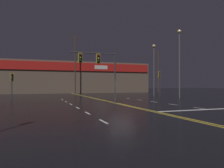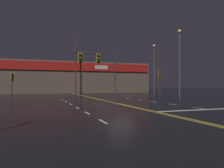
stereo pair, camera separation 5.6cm
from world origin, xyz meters
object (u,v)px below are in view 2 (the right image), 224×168
(traffic_signal_median, at_px, (97,63))
(streetlight_near_left, at_px, (154,63))
(traffic_signal_corner_northwest, at_px, (12,80))
(streetlight_near_right, at_px, (180,55))
(traffic_signal_corner_northeast, at_px, (160,78))

(traffic_signal_median, height_order, streetlight_near_left, streetlight_near_left)
(traffic_signal_corner_northwest, xyz_separation_m, streetlight_near_left, (22.38, 4.20, 3.34))
(traffic_signal_corner_northwest, bearing_deg, streetlight_near_right, -7.35)
(traffic_signal_median, bearing_deg, streetlight_near_left, 41.93)
(traffic_signal_corner_northeast, distance_m, streetlight_near_left, 5.30)
(traffic_signal_median, xyz_separation_m, streetlight_near_right, (13.78, 5.25, 2.21))
(traffic_signal_median, height_order, traffic_signal_corner_northwest, traffic_signal_median)
(streetlight_near_right, bearing_deg, traffic_signal_median, -159.16)
(traffic_signal_median, bearing_deg, traffic_signal_corner_northwest, 136.73)
(traffic_signal_corner_northwest, relative_size, streetlight_near_right, 0.34)
(traffic_signal_median, height_order, traffic_signal_corner_northeast, traffic_signal_median)
(traffic_signal_corner_northwest, xyz_separation_m, streetlight_near_right, (22.42, -2.89, 3.84))
(traffic_signal_corner_northeast, bearing_deg, streetlight_near_right, -62.22)
(traffic_signal_corner_northeast, bearing_deg, streetlight_near_left, 70.75)
(traffic_signal_corner_northeast, bearing_deg, traffic_signal_corner_northwest, 179.96)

